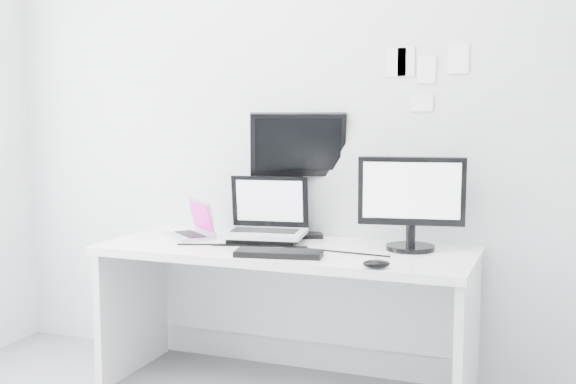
% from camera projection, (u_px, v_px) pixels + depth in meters
% --- Properties ---
extents(back_wall, '(3.60, 0.00, 3.60)m').
position_uv_depth(back_wall, '(310.00, 117.00, 3.75)').
color(back_wall, silver).
rests_on(back_wall, ground).
extents(desk, '(1.80, 0.70, 0.73)m').
position_uv_depth(desk, '(286.00, 320.00, 3.53)').
color(desk, white).
rests_on(desk, ground).
extents(macbook, '(0.34, 0.33, 0.20)m').
position_uv_depth(macbook, '(188.00, 218.00, 3.72)').
color(macbook, silver).
rests_on(macbook, desk).
extents(speaker, '(0.10, 0.10, 0.19)m').
position_uv_depth(speaker, '(249.00, 217.00, 3.83)').
color(speaker, black).
rests_on(speaker, desk).
extents(dell_laptop, '(0.45, 0.37, 0.33)m').
position_uv_depth(dell_laptop, '(264.00, 209.00, 3.59)').
color(dell_laptop, '#B8BAC0').
rests_on(dell_laptop, desk).
extents(rear_monitor, '(0.52, 0.36, 0.66)m').
position_uv_depth(rear_monitor, '(298.00, 173.00, 3.74)').
color(rear_monitor, black).
rests_on(rear_monitor, desk).
extents(samsung_monitor, '(0.53, 0.32, 0.46)m').
position_uv_depth(samsung_monitor, '(411.00, 202.00, 3.39)').
color(samsung_monitor, black).
rests_on(samsung_monitor, desk).
extents(keyboard, '(0.41, 0.21, 0.03)m').
position_uv_depth(keyboard, '(279.00, 253.00, 3.27)').
color(keyboard, black).
rests_on(keyboard, desk).
extents(mouse, '(0.13, 0.11, 0.04)m').
position_uv_depth(mouse, '(376.00, 264.00, 3.02)').
color(mouse, black).
rests_on(mouse, desk).
extents(wall_note_0, '(0.10, 0.00, 0.14)m').
position_uv_depth(wall_note_0, '(396.00, 62.00, 3.55)').
color(wall_note_0, white).
rests_on(wall_note_0, back_wall).
extents(wall_note_1, '(0.09, 0.00, 0.13)m').
position_uv_depth(wall_note_1, '(427.00, 70.00, 3.50)').
color(wall_note_1, white).
rests_on(wall_note_1, back_wall).
extents(wall_note_2, '(0.10, 0.00, 0.14)m').
position_uv_depth(wall_note_2, '(458.00, 59.00, 3.44)').
color(wall_note_2, white).
rests_on(wall_note_2, back_wall).
extents(wall_note_3, '(0.11, 0.00, 0.08)m').
position_uv_depth(wall_note_3, '(422.00, 103.00, 3.53)').
color(wall_note_3, white).
rests_on(wall_note_3, back_wall).
extents(wall_note_4, '(0.08, 0.00, 0.14)m').
position_uv_depth(wall_note_4, '(406.00, 61.00, 3.53)').
color(wall_note_4, white).
rests_on(wall_note_4, back_wall).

